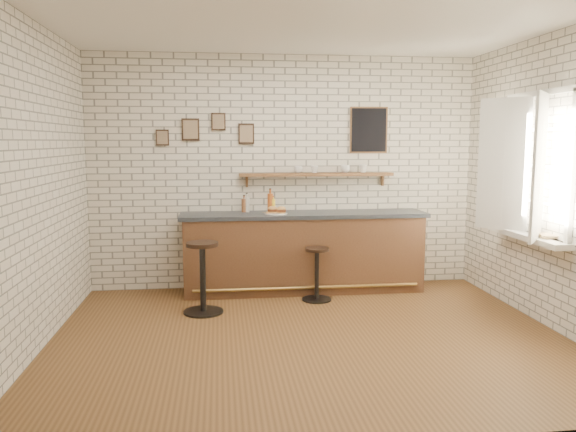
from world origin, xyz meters
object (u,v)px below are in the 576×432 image
(shelf_cup_b, at_px, (314,169))
(book_upper, at_px, (540,235))
(sandwich_plate, at_px, (276,213))
(shelf_cup_a, at_px, (298,170))
(ciabatta_sandwich, at_px, (277,210))
(bitters_bottle_brown, at_px, (244,205))
(bitters_bottle_white, at_px, (247,204))
(condiment_bottle_yellow, at_px, (273,205))
(shelf_cup_c, at_px, (345,169))
(bar_counter, at_px, (304,252))
(bar_stool_left, at_px, (203,275))
(bar_stool_right, at_px, (317,272))
(bitters_bottle_amber, at_px, (270,202))
(book_lower, at_px, (539,237))
(shelf_cup_d, at_px, (363,169))

(shelf_cup_b, height_order, book_upper, shelf_cup_b)
(sandwich_plate, bearing_deg, shelf_cup_a, 41.13)
(ciabatta_sandwich, height_order, bitters_bottle_brown, bitters_bottle_brown)
(bitters_bottle_white, height_order, condiment_bottle_yellow, bitters_bottle_white)
(ciabatta_sandwich, bearing_deg, shelf_cup_c, 16.63)
(bar_counter, height_order, shelf_cup_c, shelf_cup_c)
(bar_stool_left, bearing_deg, bitters_bottle_brown, 61.64)
(sandwich_plate, height_order, bar_stool_right, sandwich_plate)
(ciabatta_sandwich, xyz_separation_m, bitters_bottle_white, (-0.36, 0.22, 0.05))
(bar_stool_left, height_order, book_upper, book_upper)
(condiment_bottle_yellow, bearing_deg, bar_counter, -21.21)
(bitters_bottle_amber, relative_size, book_upper, 1.34)
(bitters_bottle_white, relative_size, book_lower, 1.10)
(shelf_cup_b, relative_size, shelf_cup_c, 0.80)
(bitters_bottle_amber, distance_m, book_upper, 3.17)
(bitters_bottle_white, bearing_deg, condiment_bottle_yellow, -0.00)
(bitters_bottle_white, height_order, bitters_bottle_amber, bitters_bottle_amber)
(bitters_bottle_brown, xyz_separation_m, book_lower, (2.92, -1.82, -0.16))
(bar_stool_left, bearing_deg, bar_stool_right, 14.20)
(condiment_bottle_yellow, distance_m, shelf_cup_a, 0.56)
(shelf_cup_a, bearing_deg, bitters_bottle_amber, 161.80)
(bitters_bottle_white, relative_size, shelf_cup_b, 2.49)
(shelf_cup_b, xyz_separation_m, shelf_cup_c, (0.41, 0.00, 0.00))
(bar_stool_right, bearing_deg, bitters_bottle_white, 143.19)
(shelf_cup_c, bearing_deg, bar_counter, 126.10)
(shelf_cup_a, distance_m, book_upper, 2.96)
(bar_counter, distance_m, shelf_cup_d, 1.34)
(bar_stool_left, height_order, bar_stool_right, bar_stool_left)
(ciabatta_sandwich, bearing_deg, shelf_cup_d, 13.38)
(sandwich_plate, distance_m, shelf_cup_d, 1.32)
(bitters_bottle_brown, bearing_deg, shelf_cup_a, 4.37)
(bar_stool_left, relative_size, shelf_cup_a, 7.19)
(bar_stool_right, xyz_separation_m, book_upper, (2.08, -1.22, 0.62))
(bar_stool_right, relative_size, shelf_cup_a, 5.77)
(bitters_bottle_amber, distance_m, condiment_bottle_yellow, 0.05)
(bitters_bottle_white, bearing_deg, bitters_bottle_amber, -0.00)
(ciabatta_sandwich, xyz_separation_m, condiment_bottle_yellow, (-0.03, 0.22, 0.03))
(bitters_bottle_brown, bearing_deg, bitters_bottle_white, 0.00)
(bitters_bottle_white, relative_size, shelf_cup_d, 2.22)
(bar_counter, height_order, bitters_bottle_brown, bitters_bottle_brown)
(sandwich_plate, bearing_deg, shelf_cup_c, 16.46)
(condiment_bottle_yellow, height_order, shelf_cup_c, shelf_cup_c)
(shelf_cup_d, height_order, book_lower, shelf_cup_d)
(bar_stool_right, xyz_separation_m, shelf_cup_a, (-0.14, 0.65, 1.20))
(shelf_cup_a, distance_m, shelf_cup_c, 0.62)
(shelf_cup_c, bearing_deg, bar_stool_right, 160.45)
(ciabatta_sandwich, height_order, bar_stool_left, ciabatta_sandwich)
(condiment_bottle_yellow, bearing_deg, shelf_cup_a, 9.07)
(book_lower, bearing_deg, book_upper, -76.91)
(bar_counter, xyz_separation_m, shelf_cup_b, (0.17, 0.20, 1.04))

